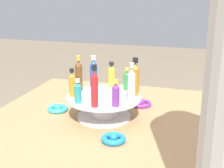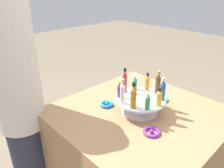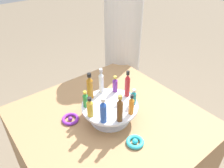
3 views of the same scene
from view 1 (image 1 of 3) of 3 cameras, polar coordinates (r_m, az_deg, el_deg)
The scene contains 14 objects.
display_stand at distance 1.21m, azimuth -1.48°, elevation -3.76°, with size 0.29×0.29×0.09m.
bottle_purple at distance 1.08m, azimuth 0.71°, elevation -1.86°, with size 0.03×0.03×0.10m.
bottle_clear at distance 1.12m, azimuth 3.57°, elevation -0.01°, with size 0.03×0.03×0.14m.
bottle_amber at distance 1.19m, azimuth 4.23°, elevation 1.06°, with size 0.03×0.03×0.15m.
bottle_green at distance 1.26m, azimuth 2.73°, elevation 0.78°, with size 0.03×0.03×0.09m.
bottle_gold at distance 1.29m, azimuth -0.11°, elevation 1.57°, with size 0.03×0.03×0.11m.
bottle_blue at distance 1.29m, azimuth -3.38°, elevation 2.05°, with size 0.03×0.03×0.13m.
bottle_brown at distance 1.25m, azimuth -6.10°, elevation 1.69°, with size 0.03×0.03×0.14m.
bottle_orange at distance 1.18m, azimuth -7.28°, elevation 0.03°, with size 0.03×0.03×0.11m.
bottle_teal at distance 1.12m, azimuth -6.29°, elevation -1.45°, with size 0.03×0.03×0.09m.
bottle_red at distance 1.07m, azimuth -3.23°, elevation -0.68°, with size 0.03×0.03×0.15m.
ribbon_bow_purple at distance 1.36m, azimuth 5.34°, elevation -3.57°, with size 0.09×0.09×0.02m.
ribbon_bow_teal at distance 1.31m, azimuth -9.90°, elevation -4.44°, with size 0.08×0.08×0.03m.
ribbon_bow_blue at distance 1.04m, azimuth 0.28°, elevation -9.97°, with size 0.08×0.08×0.03m.
Camera 1 is at (-0.35, 1.08, 1.26)m, focal length 50.00 mm.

